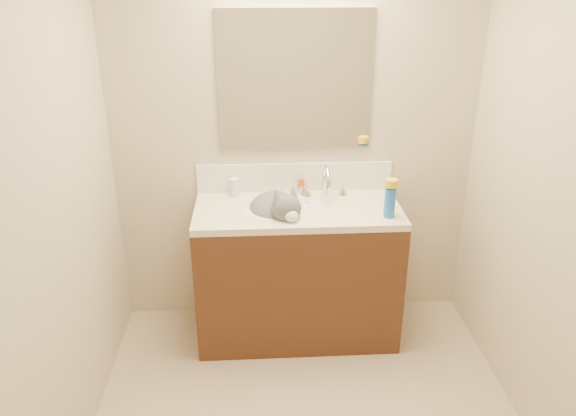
{
  "coord_description": "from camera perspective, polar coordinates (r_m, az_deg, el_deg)",
  "views": [
    {
      "loc": [
        -0.24,
        -2.0,
        2.16
      ],
      "look_at": [
        -0.06,
        0.92,
        0.88
      ],
      "focal_mm": 35.0,
      "sensor_mm": 36.0,
      "label": 1
    }
  ],
  "objects": [
    {
      "name": "cat",
      "position": [
        3.25,
        -1.06,
        -0.4
      ],
      "size": [
        0.45,
        0.48,
        0.34
      ],
      "rotation": [
        0.0,
        0.0,
        0.36
      ],
      "color": "#4D4B4D",
      "rests_on": "basin"
    },
    {
      "name": "toothbrush",
      "position": [
        3.31,
        2.08,
        0.54
      ],
      "size": [
        0.02,
        0.14,
        0.01
      ],
      "primitive_type": "cube",
      "rotation": [
        0.0,
        0.0,
        0.05
      ],
      "color": "silver",
      "rests_on": "counter_slab"
    },
    {
      "name": "room_shell",
      "position": [
        2.13,
        3.13,
        5.07
      ],
      "size": [
        2.24,
        2.54,
        2.52
      ],
      "color": "tan",
      "rests_on": "ground"
    },
    {
      "name": "counter_slab",
      "position": [
        3.27,
        1.0,
        -0.27
      ],
      "size": [
        1.2,
        0.55,
        0.04
      ],
      "primitive_type": "cube",
      "color": "beige",
      "rests_on": "vanity_cabinet"
    },
    {
      "name": "vanity_cabinet",
      "position": [
        3.46,
        0.95,
        -6.79
      ],
      "size": [
        1.2,
        0.55,
        0.82
      ],
      "primitive_type": "cube",
      "color": "#402112",
      "rests_on": "ground"
    },
    {
      "name": "mirror",
      "position": [
        3.31,
        0.73,
        12.77
      ],
      "size": [
        0.9,
        0.02,
        0.8
      ],
      "primitive_type": "cube",
      "color": "white",
      "rests_on": "room_shell"
    },
    {
      "name": "pill_bottle",
      "position": [
        3.42,
        -5.45,
        2.13
      ],
      "size": [
        0.07,
        0.07,
        0.11
      ],
      "primitive_type": "cylinder",
      "rotation": [
        0.0,
        0.0,
        -0.08
      ],
      "color": "silver",
      "rests_on": "counter_slab"
    },
    {
      "name": "basin",
      "position": [
        3.25,
        -1.08,
        -1.34
      ],
      "size": [
        0.45,
        0.36,
        0.14
      ],
      "primitive_type": "ellipsoid",
      "color": "silver",
      "rests_on": "vanity_cabinet"
    },
    {
      "name": "toothbrush_head",
      "position": [
        3.31,
        2.08,
        0.58
      ],
      "size": [
        0.02,
        0.03,
        0.01
      ],
      "primitive_type": "cube",
      "rotation": [
        0.0,
        0.0,
        0.05
      ],
      "color": "#71A9F1",
      "rests_on": "counter_slab"
    },
    {
      "name": "faucet",
      "position": [
        3.37,
        3.89,
        2.4
      ],
      "size": [
        0.28,
        0.2,
        0.21
      ],
      "color": "silver",
      "rests_on": "counter_slab"
    },
    {
      "name": "backsplash",
      "position": [
        3.47,
        0.68,
        3.15
      ],
      "size": [
        1.2,
        0.02,
        0.18
      ],
      "primitive_type": "cube",
      "color": "silver",
      "rests_on": "counter_slab"
    },
    {
      "name": "pill_label",
      "position": [
        3.43,
        -5.44,
        1.93
      ],
      "size": [
        0.06,
        0.06,
        0.04
      ],
      "primitive_type": "cylinder",
      "rotation": [
        0.0,
        0.0,
        -0.08
      ],
      "color": "#DE4B25",
      "rests_on": "pill_bottle"
    },
    {
      "name": "spray_can",
      "position": [
        3.16,
        10.29,
        0.55
      ],
      "size": [
        0.08,
        0.08,
        0.17
      ],
      "primitive_type": "cylinder",
      "rotation": [
        0.0,
        0.0,
        0.3
      ],
      "color": "blue",
      "rests_on": "counter_slab"
    },
    {
      "name": "silver_jar",
      "position": [
        3.44,
        1.23,
        1.86
      ],
      "size": [
        0.06,
        0.06,
        0.05
      ],
      "primitive_type": "cylinder",
      "rotation": [
        0.0,
        0.0,
        0.32
      ],
      "color": "#B7B7BC",
      "rests_on": "counter_slab"
    },
    {
      "name": "amber_bottle",
      "position": [
        3.44,
        1.36,
        2.23
      ],
      "size": [
        0.05,
        0.05,
        0.1
      ],
      "primitive_type": "cylinder",
      "rotation": [
        0.0,
        0.0,
        -0.19
      ],
      "color": "#CE4518",
      "rests_on": "counter_slab"
    },
    {
      "name": "spray_cap",
      "position": [
        3.12,
        10.44,
        2.51
      ],
      "size": [
        0.09,
        0.09,
        0.04
      ],
      "primitive_type": "cylinder",
      "rotation": [
        0.0,
        0.0,
        0.3
      ],
      "color": "gold",
      "rests_on": "spray_can"
    }
  ]
}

